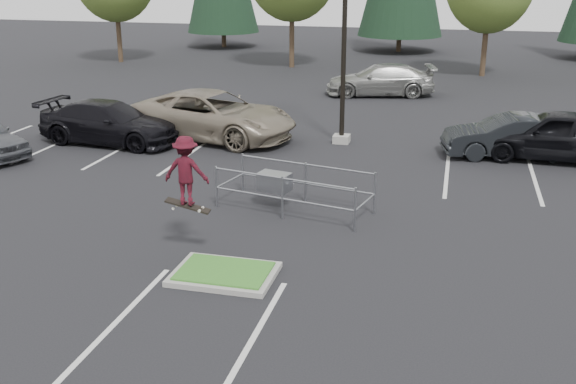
% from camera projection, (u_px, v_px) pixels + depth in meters
% --- Properties ---
extents(ground, '(120.00, 120.00, 0.00)m').
position_uv_depth(ground, '(224.00, 277.00, 14.66)').
color(ground, black).
rests_on(ground, ground).
extents(grass_median, '(2.20, 1.60, 0.16)m').
position_uv_depth(grass_median, '(224.00, 273.00, 14.64)').
color(grass_median, gray).
rests_on(grass_median, ground).
extents(stall_lines, '(22.62, 17.60, 0.01)m').
position_uv_depth(stall_lines, '(248.00, 187.00, 20.50)').
color(stall_lines, silver).
rests_on(stall_lines, ground).
extents(light_pole, '(0.70, 0.60, 10.12)m').
position_uv_depth(light_pole, '(345.00, 19.00, 24.09)').
color(light_pole, gray).
rests_on(light_pole, ground).
extents(cart_corral, '(4.39, 2.36, 1.18)m').
position_uv_depth(cart_corral, '(279.00, 182.00, 18.56)').
color(cart_corral, gray).
rests_on(cart_corral, ground).
extents(skateboarder, '(1.07, 0.65, 1.79)m').
position_uv_depth(skateboarder, '(186.00, 171.00, 15.21)').
color(skateboarder, black).
rests_on(skateboarder, ground).
extents(car_l_tan, '(7.08, 4.40, 1.83)m').
position_uv_depth(car_l_tan, '(212.00, 115.00, 25.96)').
color(car_l_tan, gray).
rests_on(car_l_tan, ground).
extents(car_l_black, '(5.64, 2.71, 1.58)m').
position_uv_depth(car_l_black, '(109.00, 123.00, 25.27)').
color(car_l_black, black).
rests_on(car_l_black, ground).
extents(car_r_charc, '(4.73, 2.45, 1.49)m').
position_uv_depth(car_r_charc, '(509.00, 136.00, 23.47)').
color(car_r_charc, black).
rests_on(car_r_charc, ground).
extents(car_r_black, '(5.29, 2.31, 1.77)m').
position_uv_depth(car_r_black, '(555.00, 135.00, 23.08)').
color(car_r_black, black).
rests_on(car_r_black, ground).
extents(car_far_silver, '(5.83, 3.32, 1.59)m').
position_uv_depth(car_far_silver, '(381.00, 80.00, 34.41)').
color(car_far_silver, gray).
rests_on(car_far_silver, ground).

